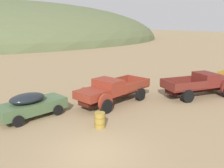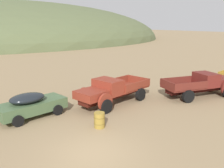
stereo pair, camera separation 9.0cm
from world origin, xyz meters
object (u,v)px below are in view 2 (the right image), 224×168
object	(u,v)px
oil_drum_by_truck	(99,120)
truck_oxblood	(205,84)
car_weathered_green	(34,104)
truck_rust_red	(109,91)

from	to	relation	value
oil_drum_by_truck	truck_oxblood	bearing A→B (deg)	2.34
car_weathered_green	truck_oxblood	world-z (taller)	truck_oxblood
car_weathered_green	oil_drum_by_truck	bearing A→B (deg)	-66.35
car_weathered_green	oil_drum_by_truck	xyz separation A→B (m)	(2.50, -3.83, -0.37)
truck_rust_red	car_weathered_green	bearing A→B (deg)	-21.08
car_weathered_green	truck_rust_red	bearing A→B (deg)	-18.34
oil_drum_by_truck	car_weathered_green	bearing A→B (deg)	123.10
truck_rust_red	oil_drum_by_truck	bearing A→B (deg)	35.60
car_weathered_green	truck_oxblood	size ratio (longest dim) A/B	0.73
truck_rust_red	truck_oxblood	size ratio (longest dim) A/B	1.01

